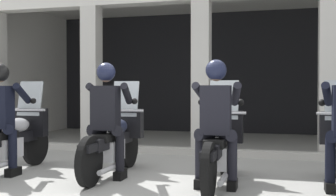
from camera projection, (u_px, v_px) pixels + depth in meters
ground_plane at (202, 150)px, 8.45m from camera, size 80.00×80.00×0.00m
station_building at (218, 49)px, 10.43m from camera, size 10.54×4.38×3.56m
kerb_strip at (196, 152)px, 7.86m from camera, size 10.04×0.24×0.12m
motorcycle_far_left at (13, 138)px, 6.25m from camera, size 0.62×2.04×1.35m
police_officer_far_left at (1, 109)px, 5.97m from camera, size 0.63×0.61×1.58m
motorcycle_center_left at (115, 140)px, 6.03m from camera, size 0.62×2.04×1.35m
police_officer_center_left at (107, 110)px, 5.75m from camera, size 0.63×0.61×1.58m
motorcycle_center_right at (220, 145)px, 5.45m from camera, size 0.62×2.04×1.35m
police_officer_center_right at (216, 112)px, 5.17m from camera, size 0.63×0.61×1.58m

